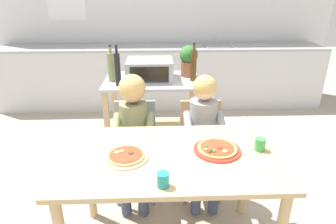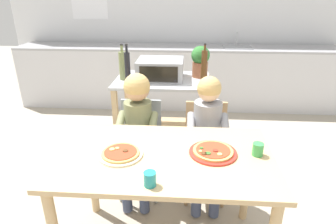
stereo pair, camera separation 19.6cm
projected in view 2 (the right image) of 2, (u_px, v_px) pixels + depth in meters
The scene contains 18 objects.
ground_plane at pixel (174, 154), 3.19m from camera, with size 12.49×12.49×0.00m, color #A89E8C.
back_wall_tiled at pixel (181, 12), 4.43m from camera, with size 5.33×0.14×2.70m.
kitchen_counter at pixel (179, 76), 4.41m from camera, with size 4.80×0.60×1.10m.
kitchen_island_cart at pixel (163, 106), 2.97m from camera, with size 0.94×0.64×0.86m.
toaster_oven at pixel (160, 69), 2.84m from camera, with size 0.45×0.39×0.19m.
bottle_clear_vinegar at pixel (123, 65), 2.80m from camera, with size 0.07×0.07×0.35m.
bottle_brown_beer at pixel (204, 66), 2.72m from camera, with size 0.06×0.06×0.36m.
bottle_tall_green_wine at pixel (128, 68), 2.65m from camera, with size 0.05×0.05×0.37m.
potted_herb_plant at pixel (200, 60), 2.87m from camera, with size 0.18×0.18×0.31m.
dining_table at pixel (165, 170), 1.79m from camera, with size 1.31×0.78×0.76m.
dining_chair_left at pixel (141, 141), 2.47m from camera, with size 0.36×0.36×0.81m.
dining_chair_right at pixel (205, 144), 2.43m from camera, with size 0.36×0.36×0.81m.
child_in_olive_shirt at pixel (137, 123), 2.28m from camera, with size 0.32×0.42×1.07m.
child_in_grey_shirt at pixel (207, 129), 2.24m from camera, with size 0.32×0.42×1.06m.
pizza_plate_cream at pixel (121, 154), 1.72m from camera, with size 0.27×0.27×0.03m.
pizza_plate_red_rimmed at pixel (213, 152), 1.74m from camera, with size 0.29×0.29×0.03m.
drinking_cup_teal at pixel (150, 179), 1.45m from camera, with size 0.06×0.06×0.08m, color teal.
drinking_cup_green at pixel (258, 149), 1.72m from camera, with size 0.07×0.07×0.08m, color green.
Camera 2 is at (0.12, -1.50, 1.68)m, focal length 30.81 mm.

